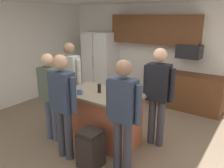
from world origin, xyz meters
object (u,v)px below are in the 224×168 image
Objects in this scene: mug_ceramic_white at (80,92)px; person_guest_right at (50,92)px; microwave_over_range at (189,51)px; kitchen_island at (103,117)px; person_host_foreground at (71,78)px; glass_short_whisky at (99,88)px; refrigerator at (101,62)px; person_guest_left at (63,101)px; tumbler_amber at (109,93)px; trash_bin at (91,149)px; person_guest_by_door at (123,110)px; person_elder_center at (158,91)px.

person_guest_right is at bearing -157.03° from mug_ceramic_white.
microwave_over_range reaches higher than kitchen_island.
person_guest_right is 0.76m from person_host_foreground.
kitchen_island is at bearing 3.55° from glass_short_whisky.
refrigerator is 2.66m from microwave_over_range.
person_guest_left is 14.38× the size of tumbler_amber.
kitchen_island is 11.73× the size of tumbler_amber.
trash_bin is at bearing -42.24° from person_guest_right.
person_host_foreground is 0.97m from glass_short_whisky.
microwave_over_range is 2.77m from kitchen_island.
person_guest_by_door reaches higher than kitchen_island.
refrigerator reaches higher than glass_short_whisky.
glass_short_whisky is at bearing 2.41° from person_guest_by_door.
refrigerator is 1.02× the size of person_elder_center.
person_elder_center is 1.49m from trash_bin.
person_elder_center reaches higher than kitchen_island.
person_guest_left reaches higher than glass_short_whisky.
person_elder_center is (1.87, 0.22, 0.01)m from person_host_foreground.
microwave_over_range reaches higher than mug_ceramic_white.
glass_short_whisky is at bearing -176.45° from kitchen_island.
person_host_foreground reaches higher than person_guest_by_door.
mug_ceramic_white is at bearing -154.60° from tumbler_amber.
kitchen_island is 1.12m from person_elder_center.
person_elder_center reaches higher than person_guest_left.
person_elder_center is at bearing -26.46° from person_guest_left.
glass_short_whisky is at bearing 4.72° from person_guest_left.
person_guest_by_door is 0.76m from tumbler_amber.
microwave_over_range reaches higher than glass_short_whisky.
trash_bin is (-0.57, -1.17, -0.73)m from person_elder_center.
person_guest_left reaches higher than mug_ceramic_white.
person_elder_center is at bearing 64.09° from trash_bin.
person_elder_center is 14.71× the size of tumbler_amber.
person_guest_right is 12.34× the size of mug_ceramic_white.
person_host_foreground is (-1.01, 0.23, 0.54)m from kitchen_island.
person_guest_left is (1.65, -3.13, 0.10)m from refrigerator.
trash_bin is at bearing 36.40° from person_elder_center.
person_guest_by_door reaches higher than microwave_over_range.
kitchen_island is 0.80× the size of person_host_foreground.
person_host_foreground is 10.96× the size of glass_short_whisky.
tumbler_amber is (-0.56, -2.53, -0.44)m from microwave_over_range.
tumbler_amber is at bearing -9.58° from glass_short_whisky.
microwave_over_range is at bearing 69.25° from mug_ceramic_white.
microwave_over_range is at bearing 30.94° from person_guest_right.
person_guest_right is at bearing 1.80° from person_elder_center.
kitchen_island is 8.81× the size of glass_short_whisky.
refrigerator is at bearing -177.40° from microwave_over_range.
person_guest_right is at bearing -148.68° from kitchen_island.
person_elder_center reaches higher than mug_ceramic_white.
person_guest_right is (1.03, -2.86, 0.05)m from refrigerator.
mug_ceramic_white is (-1.06, 0.26, -0.00)m from person_guest_by_door.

